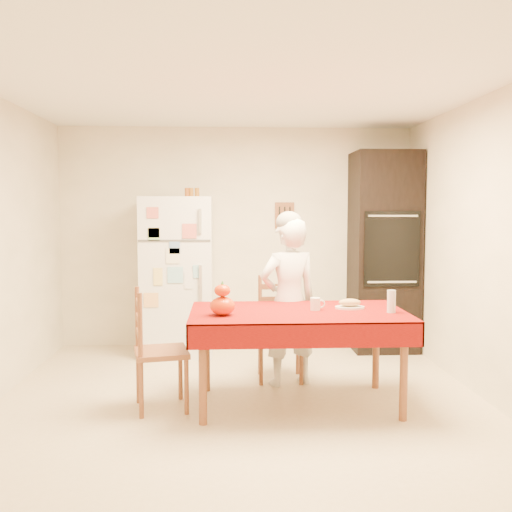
{
  "coord_description": "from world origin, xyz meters",
  "views": [
    {
      "loc": [
        -0.13,
        -4.31,
        1.56
      ],
      "look_at": [
        0.11,
        0.2,
        1.2
      ],
      "focal_mm": 40.0,
      "sensor_mm": 36.0,
      "label": 1
    }
  ],
  "objects": [
    {
      "name": "floor",
      "position": [
        0.0,
        0.0,
        0.0
      ],
      "size": [
        4.5,
        4.5,
        0.0
      ],
      "primitive_type": "plane",
      "color": "#C9B591",
      "rests_on": "ground"
    },
    {
      "name": "room_shell",
      "position": [
        0.0,
        0.0,
        1.62
      ],
      "size": [
        4.02,
        4.52,
        2.51
      ],
      "color": "#F2E4CB",
      "rests_on": "ground"
    },
    {
      "name": "refrigerator",
      "position": [
        -0.65,
        1.88,
        0.85
      ],
      "size": [
        0.75,
        0.74,
        1.7
      ],
      "color": "white",
      "rests_on": "floor"
    },
    {
      "name": "oven_cabinet",
      "position": [
        1.63,
        1.93,
        1.1
      ],
      "size": [
        0.7,
        0.62,
        2.2
      ],
      "color": "black",
      "rests_on": "floor"
    },
    {
      "name": "dining_table",
      "position": [
        0.44,
        0.14,
        0.69
      ],
      "size": [
        1.7,
        1.0,
        0.76
      ],
      "color": "brown",
      "rests_on": "floor"
    },
    {
      "name": "chair_far",
      "position": [
        0.37,
        0.89,
        0.51
      ],
      "size": [
        0.43,
        0.41,
        0.95
      ],
      "rotation": [
        0.0,
        0.0,
        -0.03
      ],
      "color": "brown",
      "rests_on": "floor"
    },
    {
      "name": "chair_left",
      "position": [
        -0.7,
        0.09,
        0.51
      ],
      "size": [
        0.48,
        0.49,
        0.95
      ],
      "rotation": [
        0.0,
        0.0,
        1.78
      ],
      "color": "brown",
      "rests_on": "floor"
    },
    {
      "name": "seated_woman",
      "position": [
        0.43,
        0.68,
        0.75
      ],
      "size": [
        0.63,
        0.51,
        1.49
      ],
      "primitive_type": "imported",
      "rotation": [
        0.0,
        0.0,
        3.46
      ],
      "color": "silver",
      "rests_on": "floor"
    },
    {
      "name": "coffee_mug",
      "position": [
        0.59,
        0.16,
        0.81
      ],
      "size": [
        0.08,
        0.08,
        0.1
      ],
      "primitive_type": "cylinder",
      "color": "silver",
      "rests_on": "dining_table"
    },
    {
      "name": "pumpkin_lower",
      "position": [
        -0.15,
        -0.02,
        0.83
      ],
      "size": [
        0.19,
        0.19,
        0.14
      ],
      "primitive_type": "ellipsoid",
      "color": "#C43004",
      "rests_on": "dining_table"
    },
    {
      "name": "pumpkin_upper",
      "position": [
        -0.15,
        -0.02,
        0.95
      ],
      "size": [
        0.12,
        0.12,
        0.09
      ],
      "primitive_type": "ellipsoid",
      "color": "#E83505",
      "rests_on": "pumpkin_lower"
    },
    {
      "name": "wine_glass",
      "position": [
        1.16,
        0.03,
        0.85
      ],
      "size": [
        0.07,
        0.07,
        0.18
      ],
      "primitive_type": "cylinder",
      "color": "silver",
      "rests_on": "dining_table"
    },
    {
      "name": "bread_plate",
      "position": [
        0.88,
        0.22,
        0.77
      ],
      "size": [
        0.24,
        0.24,
        0.02
      ],
      "primitive_type": "cylinder",
      "color": "silver",
      "rests_on": "dining_table"
    },
    {
      "name": "bread_loaf",
      "position": [
        0.88,
        0.22,
        0.81
      ],
      "size": [
        0.18,
        0.1,
        0.06
      ],
      "primitive_type": "ellipsoid",
      "color": "tan",
      "rests_on": "bread_plate"
    },
    {
      "name": "spice_jar_left",
      "position": [
        -0.55,
        1.93,
        1.75
      ],
      "size": [
        0.05,
        0.05,
        0.1
      ],
      "primitive_type": "cylinder",
      "color": "#944B1B",
      "rests_on": "refrigerator"
    },
    {
      "name": "spice_jar_mid",
      "position": [
        -0.5,
        1.93,
        1.75
      ],
      "size": [
        0.05,
        0.05,
        0.1
      ],
      "primitive_type": "cylinder",
      "color": "#93591A",
      "rests_on": "refrigerator"
    },
    {
      "name": "spice_jar_right",
      "position": [
        -0.44,
        1.93,
        1.75
      ],
      "size": [
        0.05,
        0.05,
        0.1
      ],
      "primitive_type": "cylinder",
      "color": "#955B1B",
      "rests_on": "refrigerator"
    }
  ]
}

